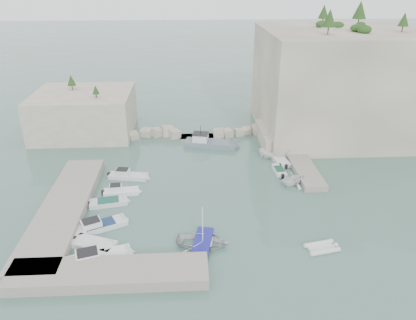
{
  "coord_description": "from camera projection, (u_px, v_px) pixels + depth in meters",
  "views": [
    {
      "loc": [
        -2.59,
        -41.72,
        25.41
      ],
      "look_at": [
        0.0,
        6.0,
        3.0
      ],
      "focal_mm": 35.0,
      "sensor_mm": 36.0,
      "label": 1
    }
  ],
  "objects": [
    {
      "name": "ledge_east",
      "position": [
        300.0,
        162.0,
        58.17
      ],
      "size": [
        3.0,
        16.0,
        0.8
      ],
      "primitive_type": "cube",
      "color": "#9E9689",
      "rests_on": "ground"
    },
    {
      "name": "tender_east_c",
      "position": [
        279.0,
        161.0,
        59.46
      ],
      "size": [
        2.62,
        5.6,
        0.7
      ],
      "primitive_type": null,
      "rotation": [
        0.0,
        0.0,
        1.74
      ],
      "color": "silver",
      "rests_on": "ground"
    },
    {
      "name": "motorboat_d",
      "position": [
        100.0,
        228.0,
        44.02
      ],
      "size": [
        6.56,
        4.5,
        1.4
      ],
      "primitive_type": null,
      "rotation": [
        0.0,
        0.0,
        0.45
      ],
      "color": "silver",
      "rests_on": "ground"
    },
    {
      "name": "inflatable_dinghy",
      "position": [
        321.0,
        249.0,
        40.73
      ],
      "size": [
        3.8,
        2.39,
        0.44
      ],
      "primitive_type": null,
      "rotation": [
        0.0,
        0.0,
        0.2
      ],
      "color": "silver",
      "rests_on": "ground"
    },
    {
      "name": "motorboat_a",
      "position": [
        129.0,
        178.0,
        54.66
      ],
      "size": [
        5.89,
        2.58,
        1.4
      ],
      "primitive_type": null,
      "rotation": [
        0.0,
        0.0,
        -0.16
      ],
      "color": "silver",
      "rests_on": "ground"
    },
    {
      "name": "motorboat_e",
      "position": [
        94.0,
        246.0,
        41.11
      ],
      "size": [
        5.25,
        3.65,
        0.7
      ],
      "primitive_type": null,
      "rotation": [
        0.0,
        0.0,
        -0.38
      ],
      "color": "silver",
      "rests_on": "ground"
    },
    {
      "name": "tender_east_d",
      "position": [
        275.0,
        158.0,
        60.48
      ],
      "size": [
        4.97,
        2.16,
        1.87
      ],
      "primitive_type": "imported",
      "rotation": [
        0.0,
        0.0,
        1.5
      ],
      "color": "white",
      "rests_on": "ground"
    },
    {
      "name": "rowboat",
      "position": [
        203.0,
        245.0,
        41.34
      ],
      "size": [
        5.91,
        4.73,
        1.09
      ],
      "primitive_type": "imported",
      "rotation": [
        0.0,
        0.0,
        1.37
      ],
      "color": "silver",
      "rests_on": "ground"
    },
    {
      "name": "outcrop_west",
      "position": [
        84.0,
        113.0,
        68.77
      ],
      "size": [
        16.0,
        14.0,
        7.0
      ],
      "primitive_type": "cube",
      "color": "beige",
      "rests_on": "ground"
    },
    {
      "name": "motorboat_b",
      "position": [
        121.0,
        194.0,
        50.83
      ],
      "size": [
        4.86,
        1.97,
        1.4
      ],
      "primitive_type": null,
      "rotation": [
        0.0,
        0.0,
        0.09
      ],
      "color": "white",
      "rests_on": "ground"
    },
    {
      "name": "work_boat",
      "position": [
        211.0,
        146.0,
        64.56
      ],
      "size": [
        9.24,
        4.43,
        2.2
      ],
      "primitive_type": null,
      "rotation": [
        0.0,
        0.0,
        -0.21
      ],
      "color": "slate",
      "rests_on": "ground"
    },
    {
      "name": "motorboat_f",
      "position": [
        99.0,
        261.0,
        39.11
      ],
      "size": [
        7.2,
        3.96,
        1.4
      ],
      "primitive_type": null,
      "rotation": [
        0.0,
        0.0,
        0.29
      ],
      "color": "white",
      "rests_on": "ground"
    },
    {
      "name": "breakwater",
      "position": [
        197.0,
        132.0,
        68.18
      ],
      "size": [
        28.0,
        3.0,
        1.4
      ],
      "primitive_type": "cube",
      "color": "beige",
      "rests_on": "ground"
    },
    {
      "name": "tender_east_a",
      "position": [
        292.0,
        185.0,
        52.99
      ],
      "size": [
        4.69,
        4.39,
        1.98
      ],
      "primitive_type": "imported",
      "rotation": [
        0.0,
        0.0,
        1.94
      ],
      "color": "white",
      "rests_on": "ground"
    },
    {
      "name": "rowboat_mast",
      "position": [
        203.0,
        223.0,
        40.22
      ],
      "size": [
        0.1,
        0.1,
        4.2
      ],
      "primitive_type": "cylinder",
      "color": "white",
      "rests_on": "rowboat"
    },
    {
      "name": "motorboat_c",
      "position": [
        109.0,
        204.0,
        48.53
      ],
      "size": [
        5.13,
        2.65,
        0.7
      ],
      "primitive_type": null,
      "rotation": [
        0.0,
        0.0,
        0.19
      ],
      "color": "silver",
      "rests_on": "ground"
    },
    {
      "name": "tender_east_b",
      "position": [
        279.0,
        172.0,
        56.17
      ],
      "size": [
        1.48,
        3.88,
        0.7
      ],
      "primitive_type": null,
      "rotation": [
        0.0,
        0.0,
        1.62
      ],
      "color": "white",
      "rests_on": "ground"
    },
    {
      "name": "vegetation",
      "position": [
        314.0,
        23.0,
        63.96
      ],
      "size": [
        53.48,
        13.88,
        13.4
      ],
      "color": "#1E4219",
      "rests_on": "ground"
    },
    {
      "name": "ground",
      "position": [
        211.0,
        204.0,
        48.63
      ],
      "size": [
        400.0,
        400.0,
        0.0
      ],
      "primitive_type": "plane",
      "color": "#4B7064",
      "rests_on": "ground"
    },
    {
      "name": "quay_west",
      "position": [
        64.0,
        208.0,
        46.66
      ],
      "size": [
        5.0,
        24.0,
        1.1
      ],
      "primitive_type": "cube",
      "color": "#9E9689",
      "rests_on": "ground"
    },
    {
      "name": "cliff_terrace",
      "position": [
        285.0,
        136.0,
        65.01
      ],
      "size": [
        8.0,
        10.0,
        2.5
      ],
      "primitive_type": "cube",
      "color": "beige",
      "rests_on": "ground"
    },
    {
      "name": "cliff_east",
      "position": [
        341.0,
        83.0,
        66.95
      ],
      "size": [
        26.0,
        22.0,
        17.0
      ],
      "primitive_type": "cube",
      "color": "beige",
      "rests_on": "ground"
    },
    {
      "name": "quay_south",
      "position": [
        109.0,
        274.0,
        36.61
      ],
      "size": [
        18.0,
        4.0,
        1.1
      ],
      "primitive_type": "cube",
      "color": "#9E9689",
      "rests_on": "ground"
    }
  ]
}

